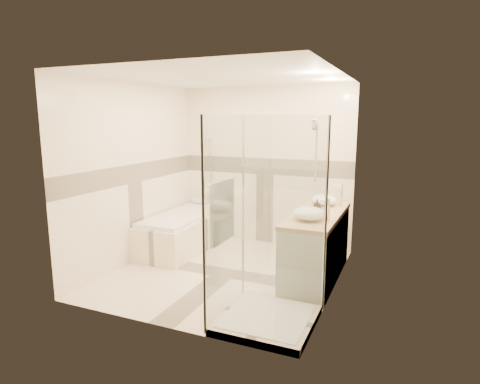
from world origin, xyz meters
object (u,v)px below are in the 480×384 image
at_px(shower_enclosure, 259,271).
at_px(vessel_sink_far, 309,213).
at_px(bathtub, 184,230).
at_px(amenity_bottle_a, 317,206).
at_px(amenity_bottle_b, 317,206).
at_px(vessel_sink_near, 324,200).
at_px(vanity, 316,246).

height_order(shower_enclosure, vessel_sink_far, shower_enclosure).
xyz_separation_m(bathtub, amenity_bottle_a, (2.13, -0.30, 0.63)).
xyz_separation_m(shower_enclosure, amenity_bottle_b, (0.27, 1.32, 0.42)).
relative_size(vessel_sink_near, amenity_bottle_a, 2.17).
distance_m(shower_enclosure, vessel_sink_near, 1.85).
bearing_deg(amenity_bottle_a, vanity, -67.39).
bearing_deg(amenity_bottle_b, amenity_bottle_a, -90.00).
distance_m(vanity, vessel_sink_near, 0.71).
height_order(amenity_bottle_a, amenity_bottle_b, amenity_bottle_a).
bearing_deg(amenity_bottle_a, vessel_sink_far, -90.00).
xyz_separation_m(amenity_bottle_a, amenity_bottle_b, (0.00, 0.00, -0.01)).
bearing_deg(vessel_sink_far, vanity, 86.94).
xyz_separation_m(vanity, vessel_sink_far, (-0.02, -0.37, 0.50)).
bearing_deg(vanity, shower_enclosure, -102.97).
height_order(vanity, shower_enclosure, shower_enclosure).
bearing_deg(vessel_sink_near, vanity, -87.75).
relative_size(vessel_sink_far, amenity_bottle_a, 2.30).
xyz_separation_m(vessel_sink_near, amenity_bottle_a, (0.00, -0.46, 0.01)).
bearing_deg(shower_enclosure, vanity, 77.03).
bearing_deg(amenity_bottle_b, vessel_sink_near, 90.00).
bearing_deg(amenity_bottle_b, bathtub, 172.01).
xyz_separation_m(bathtub, vanity, (2.15, -0.35, 0.12)).
xyz_separation_m(shower_enclosure, amenity_bottle_a, (0.27, 1.32, 0.43)).
distance_m(bathtub, amenity_bottle_a, 2.24).
bearing_deg(vanity, amenity_bottle_a, 112.61).
height_order(shower_enclosure, vessel_sink_near, shower_enclosure).
height_order(vanity, amenity_bottle_a, amenity_bottle_a).
distance_m(vessel_sink_near, amenity_bottle_a, 0.46).
bearing_deg(vessel_sink_near, shower_enclosure, -98.71).
xyz_separation_m(vessel_sink_near, amenity_bottle_b, (0.00, -0.46, -0.00)).
height_order(vessel_sink_far, amenity_bottle_a, amenity_bottle_a).
height_order(bathtub, amenity_bottle_a, amenity_bottle_a).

